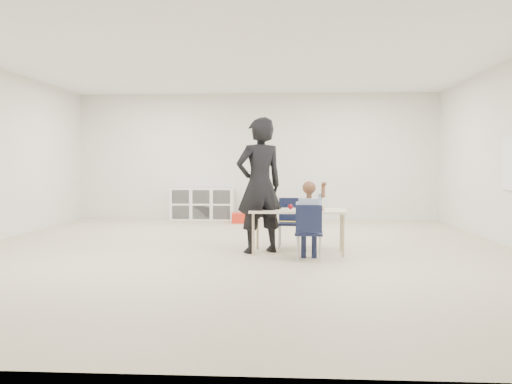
# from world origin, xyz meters

# --- Properties ---
(room) EXTENTS (9.00, 9.02, 2.80)m
(room) POSITION_xyz_m (0.00, 0.00, 1.40)
(room) COLOR #C0B494
(room) RESTS_ON ground
(table) EXTENTS (1.35, 0.72, 0.61)m
(table) POSITION_xyz_m (0.85, -0.10, 0.31)
(table) COLOR beige
(table) RESTS_ON ground
(chair_near) EXTENTS (0.37, 0.35, 0.73)m
(chair_near) POSITION_xyz_m (0.97, -0.65, 0.36)
(chair_near) COLOR black
(chair_near) RESTS_ON ground
(chair_far) EXTENTS (0.37, 0.35, 0.73)m
(chair_far) POSITION_xyz_m (0.72, 0.46, 0.36)
(chair_far) COLOR black
(chair_far) RESTS_ON ground
(child) EXTENTS (0.51, 0.51, 1.14)m
(child) POSITION_xyz_m (0.97, -0.65, 0.57)
(child) COLOR #9AABD1
(child) RESTS_ON chair_near
(lunch_tray_near) EXTENTS (0.23, 0.17, 0.03)m
(lunch_tray_near) POSITION_xyz_m (0.96, -0.04, 0.62)
(lunch_tray_near) COLOR black
(lunch_tray_near) RESTS_ON table
(lunch_tray_far) EXTENTS (0.23, 0.17, 0.03)m
(lunch_tray_far) POSITION_xyz_m (0.48, 0.01, 0.62)
(lunch_tray_far) COLOR black
(lunch_tray_far) RESTS_ON table
(milk_carton) EXTENTS (0.07, 0.07, 0.10)m
(milk_carton) POSITION_xyz_m (0.89, -0.22, 0.66)
(milk_carton) COLOR white
(milk_carton) RESTS_ON table
(bread_roll) EXTENTS (0.09, 0.09, 0.07)m
(bread_roll) POSITION_xyz_m (1.15, -0.19, 0.64)
(bread_roll) COLOR tan
(bread_roll) RESTS_ON table
(apple_near) EXTENTS (0.07, 0.07, 0.07)m
(apple_near) POSITION_xyz_m (0.74, -0.01, 0.64)
(apple_near) COLOR maroon
(apple_near) RESTS_ON table
(apple_far) EXTENTS (0.07, 0.07, 0.07)m
(apple_far) POSITION_xyz_m (0.29, -0.09, 0.64)
(apple_far) COLOR maroon
(apple_far) RESTS_ON table
(cubby_shelf) EXTENTS (1.40, 0.40, 0.70)m
(cubby_shelf) POSITION_xyz_m (-1.20, 4.28, 0.35)
(cubby_shelf) COLOR white
(cubby_shelf) RESTS_ON ground
(rules_poster) EXTENTS (0.02, 0.60, 0.80)m
(rules_poster) POSITION_xyz_m (3.98, 0.60, 1.25)
(rules_poster) COLOR white
(rules_poster) RESTS_ON room
(adult) EXTENTS (0.82, 0.72, 1.88)m
(adult) POSITION_xyz_m (0.31, -0.08, 0.94)
(adult) COLOR black
(adult) RESTS_ON ground
(bin_red) EXTENTS (0.38, 0.46, 0.21)m
(bin_red) POSITION_xyz_m (-0.32, 3.73, 0.10)
(bin_red) COLOR red
(bin_red) RESTS_ON ground
(bin_yellow) EXTENTS (0.38, 0.46, 0.20)m
(bin_yellow) POSITION_xyz_m (0.70, 3.97, 0.10)
(bin_yellow) COLOR gold
(bin_yellow) RESTS_ON ground
(bin_blue) EXTENTS (0.37, 0.45, 0.20)m
(bin_blue) POSITION_xyz_m (1.08, 3.95, 0.10)
(bin_blue) COLOR #184EB5
(bin_blue) RESTS_ON ground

